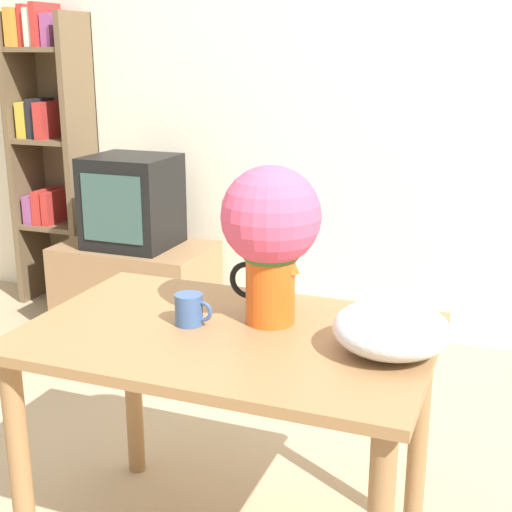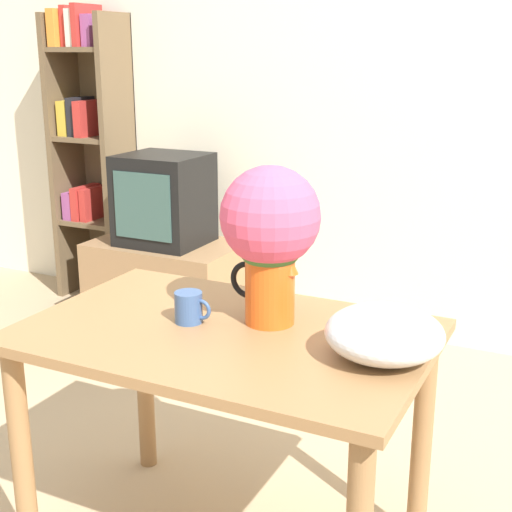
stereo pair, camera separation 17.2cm
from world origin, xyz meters
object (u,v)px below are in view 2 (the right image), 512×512
flower_vase (270,230)px  white_bowl (384,333)px  tv_set (164,199)px  coffee_mug (189,307)px

flower_vase → white_bowl: flower_vase is taller
tv_set → white_bowl: bearing=-42.4°
tv_set → coffee_mug: bearing=-54.4°
flower_vase → coffee_mug: size_ratio=4.01×
coffee_mug → white_bowl: 0.56m
flower_vase → white_bowl: size_ratio=1.50×
flower_vase → coffee_mug: bearing=-153.9°
white_bowl → flower_vase: bearing=165.3°
flower_vase → white_bowl: 0.42m
flower_vase → tv_set: 1.90m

